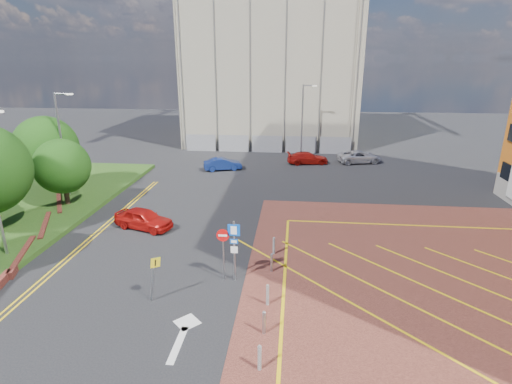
# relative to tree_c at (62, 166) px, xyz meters

# --- Properties ---
(ground) EXTENTS (140.00, 140.00, 0.00)m
(ground) POSITION_rel_tree_c_xyz_m (13.50, -10.00, -3.19)
(ground) COLOR black
(ground) RESTS_ON ground
(retaining_wall) EXTENTS (6.06, 20.33, 0.40)m
(retaining_wall) POSITION_rel_tree_c_xyz_m (1.70, -8.00, -2.99)
(retaining_wall) COLOR maroon
(retaining_wall) RESTS_ON ground
(tree_c) EXTENTS (4.00, 4.00, 4.90)m
(tree_c) POSITION_rel_tree_c_xyz_m (0.00, 0.00, 0.00)
(tree_c) COLOR #3D2B1C
(tree_c) RESTS_ON grass_bed
(tree_d) EXTENTS (5.00, 5.00, 6.08)m
(tree_d) POSITION_rel_tree_c_xyz_m (-3.00, 3.00, 0.68)
(tree_d) COLOR #3D2B1C
(tree_d) RESTS_ON grass_bed
(lamp_left_far) EXTENTS (1.53, 0.16, 8.00)m
(lamp_left_far) POSITION_rel_tree_c_xyz_m (-0.92, 2.00, 1.47)
(lamp_left_far) COLOR #9EA0A8
(lamp_left_far) RESTS_ON grass_bed
(lamp_back) EXTENTS (1.53, 0.16, 8.00)m
(lamp_back) POSITION_rel_tree_c_xyz_m (17.58, 18.00, 1.17)
(lamp_back) COLOR #9EA0A8
(lamp_back) RESTS_ON ground
(sign_cluster) EXTENTS (1.17, 0.12, 3.20)m
(sign_cluster) POSITION_rel_tree_c_xyz_m (13.80, -9.02, -1.24)
(sign_cluster) COLOR #9EA0A8
(sign_cluster) RESTS_ON ground
(warning_sign) EXTENTS (0.61, 0.39, 2.25)m
(warning_sign) POSITION_rel_tree_c_xyz_m (10.66, -11.20, -1.76)
(warning_sign) COLOR #9EA0A8
(warning_sign) RESTS_ON ground
(bollard_row) EXTENTS (0.14, 11.14, 0.90)m
(bollard_row) POSITION_rel_tree_c_xyz_m (15.80, -11.67, -2.72)
(bollard_row) COLOR #9EA0A8
(bollard_row) RESTS_ON forecourt
(construction_building) EXTENTS (21.20, 19.20, 22.00)m
(construction_building) POSITION_rel_tree_c_xyz_m (13.50, 30.00, 7.81)
(construction_building) COLOR #9D9681
(construction_building) RESTS_ON ground
(construction_fence) EXTENTS (21.60, 0.06, 2.00)m
(construction_fence) POSITION_rel_tree_c_xyz_m (14.50, 20.00, -2.19)
(construction_fence) COLOR gray
(construction_fence) RESTS_ON ground
(car_red_left) EXTENTS (4.24, 2.70, 1.35)m
(car_red_left) POSITION_rel_tree_c_xyz_m (7.08, -3.17, -2.52)
(car_red_left) COLOR #B4130F
(car_red_left) RESTS_ON ground
(car_blue_back) EXTENTS (3.97, 2.41, 1.24)m
(car_blue_back) POSITION_rel_tree_c_xyz_m (9.67, 11.64, -2.57)
(car_blue_back) COLOR navy
(car_blue_back) RESTS_ON ground
(car_red_back) EXTENTS (4.56, 2.51, 1.25)m
(car_red_back) POSITION_rel_tree_c_xyz_m (18.19, 15.06, -2.57)
(car_red_back) COLOR #9C120D
(car_red_back) RESTS_ON ground
(car_silver_back) EXTENTS (5.09, 3.27, 1.30)m
(car_silver_back) POSITION_rel_tree_c_xyz_m (23.71, 16.02, -2.54)
(car_silver_back) COLOR #BBBAC2
(car_silver_back) RESTS_ON ground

